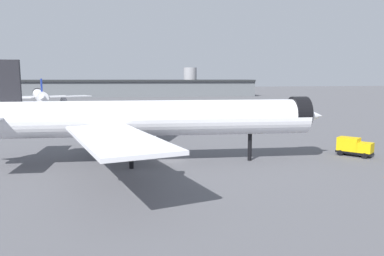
# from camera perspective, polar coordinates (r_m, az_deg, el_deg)

# --- Properties ---
(ground) EXTENTS (900.00, 900.00, 0.00)m
(ground) POSITION_cam_1_polar(r_m,az_deg,el_deg) (58.23, -3.20, -5.09)
(ground) COLOR #56565B
(airliner_near_gate) EXTENTS (56.05, 50.91, 15.44)m
(airliner_near_gate) POSITION_cam_1_polar(r_m,az_deg,el_deg) (55.72, -7.19, 1.38)
(airliner_near_gate) COLOR white
(airliner_near_gate) RESTS_ON ground
(airliner_far_taxiway) EXTENTS (40.56, 45.10, 12.57)m
(airliner_far_taxiway) POSITION_cam_1_polar(r_m,az_deg,el_deg) (166.55, -22.39, 4.64)
(airliner_far_taxiway) COLOR white
(airliner_far_taxiway) RESTS_ON ground
(terminal_building) EXTENTS (246.50, 55.77, 19.98)m
(terminal_building) POSITION_cam_1_polar(r_m,az_deg,el_deg) (268.36, -16.88, 5.93)
(terminal_building) COLOR slate
(terminal_building) RESTS_ON ground
(service_truck_front) EXTENTS (5.12, 5.79, 3.00)m
(service_truck_front) POSITION_cam_1_polar(r_m,az_deg,el_deg) (67.25, 23.68, -2.61)
(service_truck_front) COLOR black
(service_truck_front) RESTS_ON ground
(baggage_tug_wing) EXTENTS (3.24, 1.95, 1.85)m
(baggage_tug_wing) POSITION_cam_1_polar(r_m,az_deg,el_deg) (88.36, -2.48, -0.03)
(baggage_tug_wing) COLOR black
(baggage_tug_wing) RESTS_ON ground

